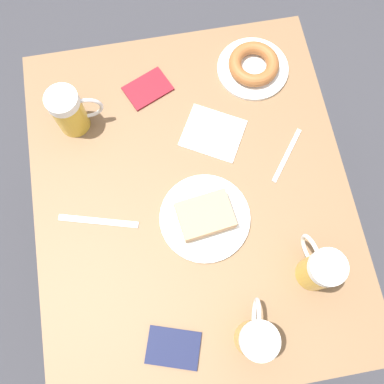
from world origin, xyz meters
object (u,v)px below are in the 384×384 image
at_px(plate_with_cake, 205,217).
at_px(knife, 98,221).
at_px(passport_far_edge, 173,348).
at_px(plate_with_donut, 253,66).
at_px(napkin_folded, 213,133).
at_px(beer_mug_center, 256,338).
at_px(beer_mug_left, 70,111).
at_px(fork, 287,155).
at_px(beer_mug_right, 320,269).
at_px(passport_near_edge, 148,89).

bearing_deg(plate_with_cake, knife, -8.50).
bearing_deg(passport_far_edge, plate_with_donut, -116.26).
bearing_deg(passport_far_edge, plate_with_cake, -113.92).
bearing_deg(napkin_folded, passport_far_edge, 69.51).
relative_size(plate_with_cake, beer_mug_center, 1.63).
height_order(beer_mug_left, beer_mug_center, same).
bearing_deg(fork, passport_far_edge, 48.36).
bearing_deg(napkin_folded, fork, 151.82).
bearing_deg(plate_with_donut, passport_far_edge, 63.74).
bearing_deg(beer_mug_left, plate_with_cake, 132.48).
relative_size(plate_with_donut, fork, 1.44).
distance_m(plate_with_cake, passport_far_edge, 0.33).
height_order(beer_mug_left, knife, beer_mug_left).
bearing_deg(beer_mug_left, plate_with_donut, -170.97).
xyz_separation_m(beer_mug_center, beer_mug_right, (-0.18, -0.12, 0.00)).
bearing_deg(beer_mug_center, plate_with_cake, -79.66).
bearing_deg(plate_with_cake, fork, -152.01).
height_order(plate_with_cake, beer_mug_left, beer_mug_left).
xyz_separation_m(plate_with_donut, passport_far_edge, (0.35, 0.71, -0.02)).
xyz_separation_m(plate_with_cake, passport_near_edge, (0.09, -0.40, -0.01)).
distance_m(beer_mug_center, beer_mug_right, 0.22).
bearing_deg(passport_near_edge, plate_with_donut, -178.07).
bearing_deg(passport_far_edge, fork, -131.64).
height_order(plate_with_cake, knife, plate_with_cake).
relative_size(plate_with_cake, beer_mug_right, 1.63).
distance_m(plate_with_donut, knife, 0.62).
height_order(plate_with_donut, passport_far_edge, plate_with_donut).
bearing_deg(beer_mug_center, knife, -46.60).
relative_size(napkin_folded, fork, 1.42).
height_order(knife, passport_far_edge, passport_far_edge).
xyz_separation_m(beer_mug_right, fork, (-0.01, -0.32, -0.07)).
relative_size(plate_with_cake, fork, 1.65).
distance_m(plate_with_cake, plate_with_donut, 0.47).
relative_size(beer_mug_right, fork, 1.01).
distance_m(beer_mug_left, napkin_folded, 0.39).
xyz_separation_m(knife, passport_far_edge, (-0.14, 0.34, 0.00)).
bearing_deg(beer_mug_right, beer_mug_left, -43.63).
bearing_deg(knife, passport_far_edge, 112.58).
distance_m(plate_with_cake, beer_mug_right, 0.31).
xyz_separation_m(plate_with_cake, beer_mug_right, (-0.24, 0.18, 0.06)).
distance_m(beer_mug_center, fork, 0.49).
bearing_deg(napkin_folded, beer_mug_right, 112.25).
distance_m(beer_mug_right, fork, 0.33).
distance_m(beer_mug_left, passport_near_edge, 0.23).
distance_m(napkin_folded, passport_near_edge, 0.23).
bearing_deg(fork, beer_mug_left, -19.47).
xyz_separation_m(beer_mug_left, beer_mug_center, (-0.36, 0.64, 0.00)).
bearing_deg(fork, knife, 10.05).
bearing_deg(plate_with_cake, beer_mug_center, 100.34).
xyz_separation_m(beer_mug_center, napkin_folded, (-0.01, -0.54, -0.07)).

